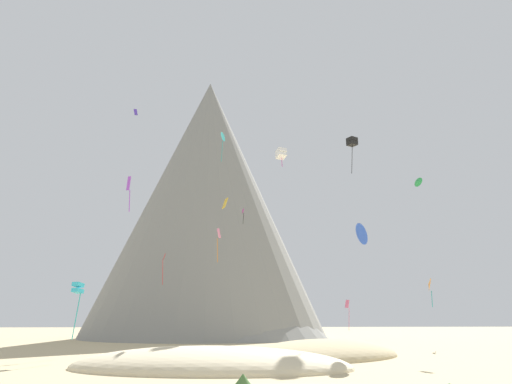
% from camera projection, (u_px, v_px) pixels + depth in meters
% --- Properties ---
extents(dune_foreground_left, '(24.35, 23.58, 3.75)m').
position_uv_depth(dune_foreground_left, '(323.00, 358.00, 51.39)').
color(dune_foreground_left, '#C6B284').
rests_on(dune_foreground_left, ground_plane).
extents(dune_foreground_right, '(25.29, 17.19, 3.56)m').
position_uv_depth(dune_foreground_right, '(210.00, 369.00, 40.43)').
color(dune_foreground_right, beige).
rests_on(dune_foreground_right, ground_plane).
extents(bush_near_left, '(2.27, 2.27, 1.05)m').
position_uv_depth(bush_near_left, '(243.00, 384.00, 27.17)').
color(bush_near_left, '#477238').
rests_on(bush_near_left, ground_plane).
extents(rock_massif, '(70.88, 70.88, 58.03)m').
position_uv_depth(rock_massif, '(211.00, 219.00, 109.22)').
color(rock_massif, gray).
rests_on(rock_massif, ground_plane).
extents(kite_black_high, '(1.72, 1.72, 5.56)m').
position_uv_depth(kite_black_high, '(352.00, 142.00, 74.73)').
color(kite_black_high, black).
extents(kite_gold_mid, '(0.77, 1.13, 1.31)m').
position_uv_depth(kite_gold_mid, '(225.00, 203.00, 60.88)').
color(kite_gold_mid, gold).
extents(kite_indigo_high, '(0.79, 0.48, 1.30)m').
position_uv_depth(kite_indigo_high, '(136.00, 112.00, 89.63)').
color(kite_indigo_high, '#5138B2').
extents(kite_green_mid, '(1.10, 1.49, 1.35)m').
position_uv_depth(kite_green_mid, '(418.00, 182.00, 67.35)').
color(kite_green_mid, green).
extents(kite_blue_low, '(1.35, 2.51, 2.38)m').
position_uv_depth(kite_blue_low, '(363.00, 233.00, 53.00)').
color(kite_blue_low, blue).
extents(kite_pink_mid, '(0.68, 0.80, 5.25)m').
position_uv_depth(kite_pink_mid, '(218.00, 239.00, 76.23)').
color(kite_pink_mid, pink).
extents(kite_rainbow_low, '(0.80, 0.66, 4.92)m').
position_uv_depth(kite_rainbow_low, '(348.00, 309.00, 81.86)').
color(kite_rainbow_low, '#E5668C').
extents(kite_white_high, '(1.78, 1.85, 3.00)m').
position_uv_depth(kite_white_high, '(281.00, 154.00, 76.91)').
color(kite_white_high, white).
extents(kite_magenta_mid, '(0.34, 0.97, 2.80)m').
position_uv_depth(kite_magenta_mid, '(243.00, 213.00, 89.74)').
color(kite_magenta_mid, '#D1339E').
extents(kite_red_low, '(0.48, 1.01, 5.06)m').
position_uv_depth(kite_red_low, '(164.00, 262.00, 81.22)').
color(kite_red_low, red).
extents(kite_cyan_low, '(1.16, 1.18, 5.33)m').
position_uv_depth(kite_cyan_low, '(78.00, 289.00, 47.60)').
color(kite_cyan_low, '#33BCDB').
extents(kite_violet_mid, '(0.56, 0.70, 3.88)m').
position_uv_depth(kite_violet_mid, '(129.00, 187.00, 53.05)').
color(kite_violet_mid, purple).
extents(kite_teal_high, '(1.27, 1.92, 5.79)m').
position_uv_depth(kite_teal_high, '(222.00, 137.00, 93.43)').
color(kite_teal_high, teal).
extents(kite_orange_low, '(1.35, 1.90, 4.05)m').
position_uv_depth(kite_orange_low, '(429.00, 284.00, 69.45)').
color(kite_orange_low, orange).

